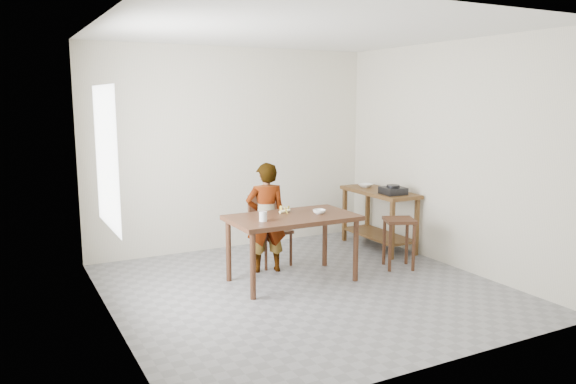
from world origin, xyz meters
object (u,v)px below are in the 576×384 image
stool (399,243)px  child (266,218)px  dining_chair (271,230)px  dining_table (292,248)px  prep_counter (379,219)px

stool → child: bearing=157.1°
child → dining_chair: size_ratio=1.52×
child → stool: bearing=171.4°
child → dining_chair: bearing=-113.5°
dining_table → child: bearing=102.5°
dining_chair → stool: dining_chair is taller
dining_chair → stool: (1.30, -0.84, -0.12)m
prep_counter → child: 1.85m
dining_table → stool: dining_table is taller
prep_counter → dining_chair: bearing=-179.4°
dining_table → dining_chair: size_ratio=1.63×
dining_chair → child: bearing=-132.7°
dining_chair → stool: bearing=-37.9°
dining_chair → prep_counter: bearing=-4.4°
dining_chair → dining_table: bearing=-100.8°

